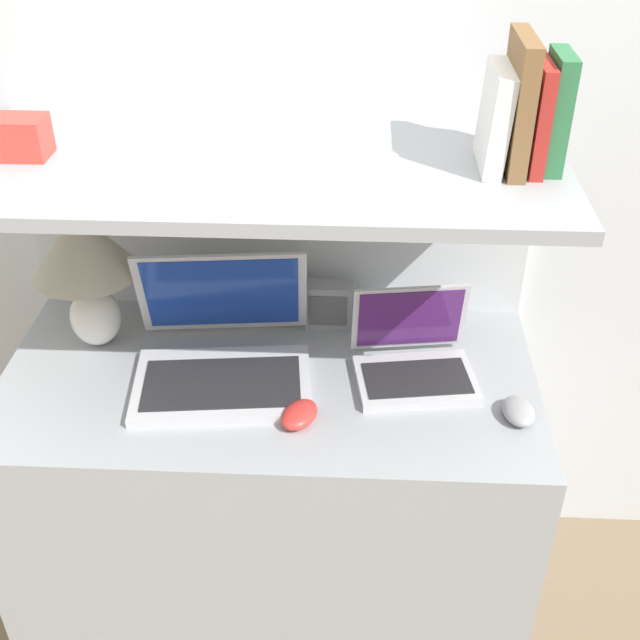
{
  "coord_description": "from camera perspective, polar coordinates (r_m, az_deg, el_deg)",
  "views": [
    {
      "loc": [
        0.19,
        -1.1,
        1.87
      ],
      "look_at": [
        0.12,
        0.3,
        0.93
      ],
      "focal_mm": 45.0,
      "sensor_mm": 36.0,
      "label": 1
    }
  ],
  "objects": [
    {
      "name": "shelf_gadget",
      "position": [
        1.71,
        -20.44,
        12.09
      ],
      "size": [
        0.1,
        0.08,
        0.08
      ],
      "color": "#CC3D33",
      "rests_on": "shelf"
    },
    {
      "name": "laptop_large",
      "position": [
        1.78,
        -6.95,
        -2.3
      ],
      "size": [
        0.42,
        0.38,
        0.26
      ],
      "color": "silver",
      "rests_on": "desk"
    },
    {
      "name": "laptop_small",
      "position": [
        1.78,
        6.68,
        -2.78
      ],
      "size": [
        0.29,
        0.25,
        0.19
      ],
      "color": "silver",
      "rests_on": "desk"
    },
    {
      "name": "book_brown",
      "position": [
        1.57,
        13.9,
        14.71
      ],
      "size": [
        0.03,
        0.18,
        0.25
      ],
      "color": "brown",
      "rests_on": "shelf"
    },
    {
      "name": "desk",
      "position": [
        2.05,
        -3.32,
        -12.69
      ],
      "size": [
        1.19,
        0.6,
        0.77
      ],
      "color": "#999EA3",
      "rests_on": "ground_plane"
    },
    {
      "name": "book_green",
      "position": [
        1.59,
        16.42,
        14.01
      ],
      "size": [
        0.03,
        0.12,
        0.22
      ],
      "color": "#2D7042",
      "rests_on": "shelf"
    },
    {
      "name": "book_red",
      "position": [
        1.59,
        15.18,
        13.87
      ],
      "size": [
        0.03,
        0.15,
        0.2
      ],
      "color": "#A82823",
      "rests_on": "shelf"
    },
    {
      "name": "table_lamp",
      "position": [
        1.85,
        -16.39,
        4.25
      ],
      "size": [
        0.23,
        0.23,
        0.34
      ],
      "color": "white",
      "rests_on": "desk"
    },
    {
      "name": "book_white",
      "position": [
        1.58,
        12.32,
        13.85
      ],
      "size": [
        0.05,
        0.16,
        0.19
      ],
      "color": "silver",
      "rests_on": "shelf"
    },
    {
      "name": "shelf",
      "position": [
        1.61,
        -4.07,
        10.74
      ],
      "size": [
        1.19,
        0.54,
        0.03
      ],
      "color": "#999EA3",
      "rests_on": "back_riser"
    },
    {
      "name": "wall_back",
      "position": [
        1.89,
        -3.03,
        13.12
      ],
      "size": [
        6.0,
        0.05,
        2.4
      ],
      "color": "silver",
      "rests_on": "ground_plane"
    },
    {
      "name": "back_riser",
      "position": [
        2.13,
        -2.68,
        -2.23
      ],
      "size": [
        1.19,
        0.04,
        1.23
      ],
      "color": "silver",
      "rests_on": "ground_plane"
    },
    {
      "name": "computer_mouse",
      "position": [
        1.66,
        -1.48,
        -6.74
      ],
      "size": [
        0.1,
        0.12,
        0.04
      ],
      "color": "red",
      "rests_on": "desk"
    },
    {
      "name": "router_box",
      "position": [
        1.92,
        0.61,
        1.08
      ],
      "size": [
        0.11,
        0.05,
        0.12
      ],
      "color": "gray",
      "rests_on": "desk"
    },
    {
      "name": "second_mouse",
      "position": [
        1.72,
        13.94,
        -6.32
      ],
      "size": [
        0.08,
        0.1,
        0.04
      ],
      "color": "#99999E",
      "rests_on": "desk"
    }
  ]
}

